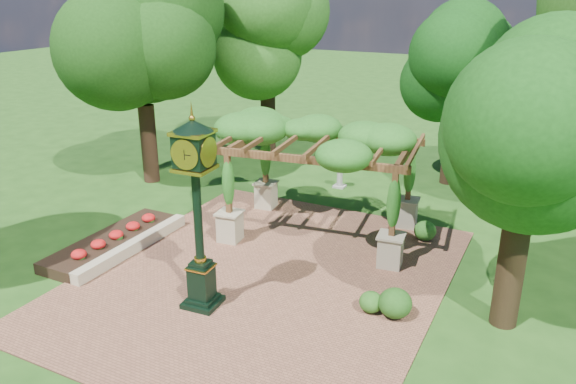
% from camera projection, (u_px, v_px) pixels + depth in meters
% --- Properties ---
extents(ground, '(120.00, 120.00, 0.00)m').
position_uv_depth(ground, '(248.00, 292.00, 15.85)').
color(ground, '#1E4714').
rests_on(ground, ground).
extents(brick_plaza, '(10.00, 12.00, 0.04)m').
position_uv_depth(brick_plaza, '(265.00, 276.00, 16.68)').
color(brick_plaza, brown).
rests_on(brick_plaza, ground).
extents(border_wall, '(0.35, 5.00, 0.40)m').
position_uv_depth(border_wall, '(134.00, 247.00, 18.15)').
color(border_wall, '#C6B793').
rests_on(border_wall, ground).
extents(flower_bed, '(1.50, 5.00, 0.36)m').
position_uv_depth(flower_bed, '(113.00, 242.00, 18.54)').
color(flower_bed, red).
rests_on(flower_bed, ground).
extents(pedestal_clock, '(1.09, 1.09, 5.20)m').
position_uv_depth(pedestal_clock, '(197.00, 199.00, 14.11)').
color(pedestal_clock, black).
rests_on(pedestal_clock, brick_plaza).
extents(pergola, '(6.70, 4.67, 3.95)m').
position_uv_depth(pergola, '(323.00, 144.00, 18.49)').
color(pergola, tan).
rests_on(pergola, brick_plaza).
extents(sundial, '(0.49, 0.49, 0.88)m').
position_uv_depth(sundial, '(340.00, 179.00, 24.00)').
color(sundial, '#9B9B93').
rests_on(sundial, ground).
extents(shrub_front, '(0.71, 0.71, 0.57)m').
position_uv_depth(shrub_front, '(371.00, 302.00, 14.75)').
color(shrub_front, '#235217').
rests_on(shrub_front, brick_plaza).
extents(shrub_mid, '(1.09, 1.09, 0.79)m').
position_uv_depth(shrub_mid, '(395.00, 303.00, 14.48)').
color(shrub_mid, '#1D4814').
rests_on(shrub_mid, brick_plaza).
extents(shrub_back, '(0.97, 0.97, 0.67)m').
position_uv_depth(shrub_back, '(425.00, 231.00, 18.92)').
color(shrub_back, '#265A1A').
rests_on(shrub_back, brick_plaza).
extents(tree_west_near, '(4.50, 4.50, 8.77)m').
position_uv_depth(tree_west_near, '(140.00, 41.00, 22.87)').
color(tree_west_near, '#382116').
rests_on(tree_west_near, ground).
extents(tree_west_far, '(4.43, 4.43, 9.22)m').
position_uv_depth(tree_west_far, '(267.00, 26.00, 27.37)').
color(tree_west_far, black).
rests_on(tree_west_far, ground).
extents(tree_north, '(3.81, 3.81, 7.13)m').
position_uv_depth(tree_north, '(458.00, 70.00, 23.02)').
color(tree_north, black).
rests_on(tree_north, ground).
extents(tree_east_near, '(4.45, 4.45, 7.57)m').
position_uv_depth(tree_east_near, '(533.00, 125.00, 12.62)').
color(tree_east_near, '#302213').
rests_on(tree_east_near, ground).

